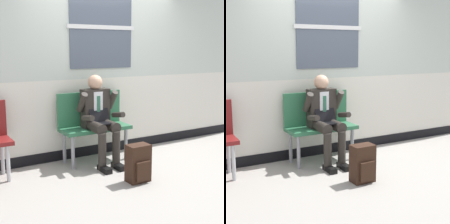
{
  "view_description": "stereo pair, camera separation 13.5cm",
  "coord_description": "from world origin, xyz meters",
  "views": [
    {
      "loc": [
        -2.57,
        -3.98,
        1.63
      ],
      "look_at": [
        -0.16,
        0.1,
        0.75
      ],
      "focal_mm": 54.93,
      "sensor_mm": 36.0,
      "label": 1
    },
    {
      "loc": [
        -2.46,
        -4.04,
        1.63
      ],
      "look_at": [
        -0.16,
        0.1,
        0.75
      ],
      "focal_mm": 54.93,
      "sensor_mm": 36.0,
      "label": 2
    }
  ],
  "objects": [
    {
      "name": "person_seated",
      "position": [
        -0.32,
        0.17,
        0.68
      ],
      "size": [
        0.57,
        0.7,
        1.27
      ],
      "color": "#2D2823",
      "rests_on": "ground"
    },
    {
      "name": "backpack",
      "position": [
        -0.24,
        -0.67,
        0.23
      ],
      "size": [
        0.28,
        0.22,
        0.47
      ],
      "color": "#331E14",
      "rests_on": "ground"
    },
    {
      "name": "station_wall",
      "position": [
        -0.0,
        0.65,
        1.34
      ],
      "size": [
        6.84,
        0.16,
        2.68
      ],
      "color": "beige",
      "rests_on": "ground"
    },
    {
      "name": "ground_plane",
      "position": [
        0.0,
        0.0,
        0.0
      ],
      "size": [
        18.0,
        18.0,
        0.0
      ],
      "primitive_type": "plane",
      "color": "#9E9991"
    },
    {
      "name": "bench_with_person",
      "position": [
        -0.32,
        0.38,
        0.58
      ],
      "size": [
        1.02,
        0.42,
        1.01
      ],
      "color": "#2D6B47",
      "rests_on": "ground"
    }
  ]
}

